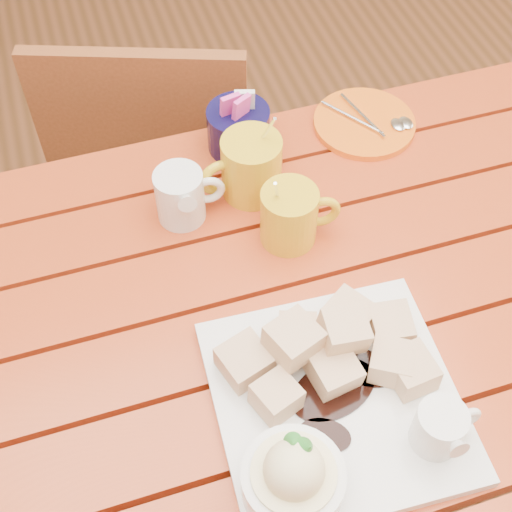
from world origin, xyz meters
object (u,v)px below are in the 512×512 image
object	(u,v)px
table	(276,365)
orange_saucer	(365,123)
dessert_plate	(330,408)
coffee_mug_right	(291,215)
chair_far	(160,164)
coffee_mug_left	(250,167)

from	to	relation	value
table	orange_saucer	size ratio (longest dim) A/B	7.19
dessert_plate	coffee_mug_right	size ratio (longest dim) A/B	2.26
orange_saucer	chair_far	bearing A→B (deg)	134.96
coffee_mug_left	chair_far	bearing A→B (deg)	95.27
dessert_plate	orange_saucer	bearing A→B (deg)	62.22
orange_saucer	chair_far	world-z (taller)	chair_far
chair_far	coffee_mug_left	bearing A→B (deg)	121.89
dessert_plate	orange_saucer	world-z (taller)	dessert_plate
coffee_mug_left	chair_far	world-z (taller)	coffee_mug_left
table	coffee_mug_right	distance (m)	0.22
coffee_mug_left	dessert_plate	bearing A→B (deg)	-100.07
dessert_plate	coffee_mug_right	distance (m)	0.29
table	coffee_mug_right	size ratio (longest dim) A/B	8.89
dessert_plate	chair_far	world-z (taller)	dessert_plate
coffee_mug_right	orange_saucer	xyz separation A→B (m)	(0.20, 0.18, -0.04)
orange_saucer	coffee_mug_left	bearing A→B (deg)	-160.37
coffee_mug_right	coffee_mug_left	bearing A→B (deg)	112.99
dessert_plate	chair_far	distance (m)	0.84
table	dessert_plate	size ratio (longest dim) A/B	3.94
dessert_plate	chair_far	xyz separation A→B (m)	(-0.06, 0.77, -0.32)
table	orange_saucer	xyz separation A→B (m)	(0.26, 0.32, 0.11)
orange_saucer	coffee_mug_right	bearing A→B (deg)	-136.97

